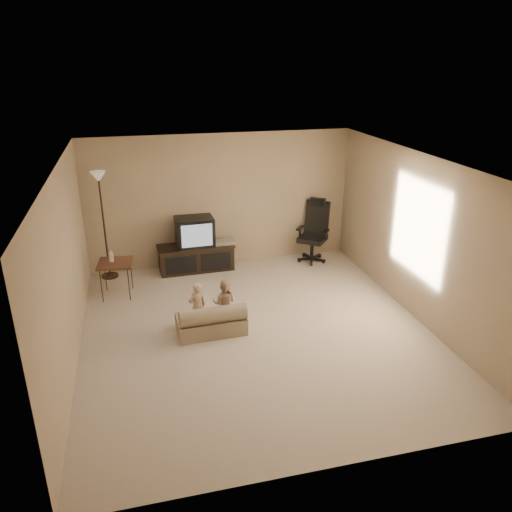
# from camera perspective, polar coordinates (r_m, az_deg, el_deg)

# --- Properties ---
(floor) EXTENTS (5.50, 5.50, 0.00)m
(floor) POSITION_cam_1_polar(r_m,az_deg,el_deg) (7.47, -0.00, -8.54)
(floor) COLOR beige
(floor) RESTS_ON ground
(room_shell) EXTENTS (5.50, 5.50, 5.50)m
(room_shell) POSITION_cam_1_polar(r_m,az_deg,el_deg) (6.83, -0.00, 2.51)
(room_shell) COLOR white
(room_shell) RESTS_ON floor
(tv_stand) EXTENTS (1.45, 0.57, 1.03)m
(tv_stand) POSITION_cam_1_polar(r_m,az_deg,el_deg) (9.42, -6.87, 0.87)
(tv_stand) COLOR black
(tv_stand) RESTS_ON floor
(office_chair) EXTENTS (0.80, 0.80, 1.23)m
(office_chair) POSITION_cam_1_polar(r_m,az_deg,el_deg) (9.87, 6.60, 1.97)
(office_chair) COLOR black
(office_chair) RESTS_ON floor
(side_table) EXTENTS (0.61, 0.61, 0.82)m
(side_table) POSITION_cam_1_polar(r_m,az_deg,el_deg) (8.59, -15.85, -0.80)
(side_table) COLOR brown
(side_table) RESTS_ON floor
(floor_lamp) EXTENTS (0.30, 0.30, 1.96)m
(floor_lamp) POSITION_cam_1_polar(r_m,az_deg,el_deg) (9.12, -17.28, 5.94)
(floor_lamp) COLOR #302115
(floor_lamp) RESTS_ON floor
(child_sofa) EXTENTS (1.01, 0.60, 0.48)m
(child_sofa) POSITION_cam_1_polar(r_m,az_deg,el_deg) (7.34, -5.09, -7.46)
(child_sofa) COLOR tan
(child_sofa) RESTS_ON floor
(toddler_left) EXTENTS (0.32, 0.27, 0.76)m
(toddler_left) POSITION_cam_1_polar(r_m,az_deg,el_deg) (7.38, -6.72, -5.76)
(toddler_left) COLOR #DEB08B
(toddler_left) RESTS_ON floor
(toddler_right) EXTENTS (0.41, 0.31, 0.75)m
(toddler_right) POSITION_cam_1_polar(r_m,az_deg,el_deg) (7.45, -3.63, -5.40)
(toddler_right) COLOR #DEB08B
(toddler_right) RESTS_ON floor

